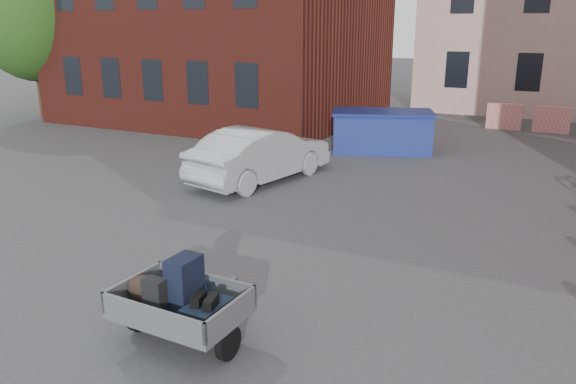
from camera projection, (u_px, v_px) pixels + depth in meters
The scene contains 6 objects.
ground at pixel (260, 249), 10.32m from camera, with size 120.00×120.00×0.00m, color #38383A.
far_building at pixel (158, 23), 36.61m from camera, with size 6.00×6.00×8.00m, color maroon.
barriers at pixel (552, 120), 21.20m from camera, with size 4.70×0.18×1.00m.
trailer at pixel (179, 301), 7.11m from camera, with size 1.63×1.82×1.20m.
dumpster at pixel (382, 131), 18.02m from camera, with size 3.53×2.63×1.32m.
silver_car at pixel (261, 154), 14.66m from camera, with size 1.50×4.30×1.42m, color #A5A7AC.
Camera 1 is at (4.78, -8.32, 3.98)m, focal length 35.00 mm.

